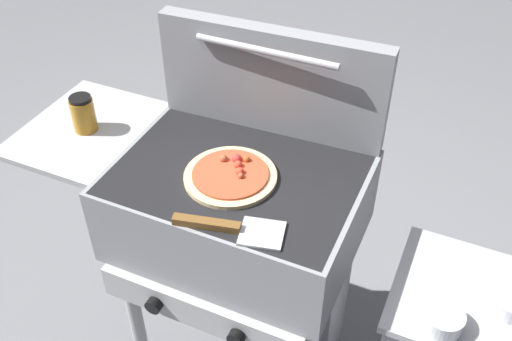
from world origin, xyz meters
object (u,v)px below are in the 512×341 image
object	(u,v)px
topping_bowl_near	(512,301)
topping_bowl_far	(443,320)
pizza_pepperoni	(231,175)
grill	(234,211)
spatula	(229,228)
sauce_jar	(83,114)

from	to	relation	value
topping_bowl_near	topping_bowl_far	distance (m)	0.18
pizza_pepperoni	topping_bowl_near	distance (m)	0.74
grill	pizza_pepperoni	distance (m)	0.16
spatula	topping_bowl_near	xyz separation A→B (m)	(0.64, 0.20, -0.17)
spatula	topping_bowl_near	distance (m)	0.69
grill	pizza_pepperoni	bearing A→B (deg)	-73.24
pizza_pepperoni	sauce_jar	distance (m)	0.46
spatula	sauce_jar	bearing A→B (deg)	160.69
pizza_pepperoni	topping_bowl_near	xyz separation A→B (m)	(0.72, 0.04, -0.17)
grill	topping_bowl_far	size ratio (longest dim) A/B	10.14
sauce_jar	topping_bowl_far	distance (m)	1.07
grill	topping_bowl_near	distance (m)	0.73
spatula	topping_bowl_far	world-z (taller)	spatula
sauce_jar	topping_bowl_far	bearing A→B (deg)	-5.87
pizza_pepperoni	grill	bearing A→B (deg)	106.76
pizza_pepperoni	spatula	xyz separation A→B (m)	(0.08, -0.17, -0.00)
grill	topping_bowl_far	xyz separation A→B (m)	(0.59, -0.11, -0.02)
spatula	topping_bowl_far	size ratio (longest dim) A/B	2.81
sauce_jar	spatula	world-z (taller)	sauce_jar
topping_bowl_far	topping_bowl_near	bearing A→B (deg)	41.26
grill	sauce_jar	bearing A→B (deg)	-179.55
sauce_jar	spatula	distance (m)	0.57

